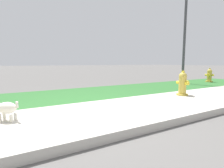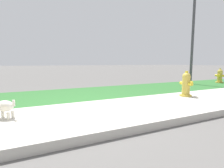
{
  "view_description": "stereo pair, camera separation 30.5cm",
  "coord_description": "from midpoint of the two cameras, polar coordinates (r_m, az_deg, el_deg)",
  "views": [
    {
      "loc": [
        -1.16,
        -2.79,
        0.91
      ],
      "look_at": [
        0.93,
        0.88,
        0.4
      ],
      "focal_mm": 28.0,
      "sensor_mm": 36.0,
      "label": 1
    },
    {
      "loc": [
        -0.89,
        -2.93,
        0.91
      ],
      "look_at": [
        0.93,
        0.88,
        0.4
      ],
      "focal_mm": 28.0,
      "sensor_mm": 36.0,
      "label": 2
    }
  ],
  "objects": [
    {
      "name": "fire_hydrant_across_street",
      "position": [
        9.46,
        32.52,
        2.2
      ],
      "size": [
        0.37,
        0.4,
        0.66
      ],
      "rotation": [
        0.0,
        0.0,
        1.89
      ],
      "color": "gold",
      "rests_on": "ground"
    },
    {
      "name": "street_lamp",
      "position": [
        8.57,
        26.18,
        19.74
      ],
      "size": [
        0.32,
        0.32,
        4.37
      ],
      "color": "#3D3D42",
      "rests_on": "ground"
    },
    {
      "name": "ground_plane",
      "position": [
        3.17,
        -5.62,
        -9.86
      ],
      "size": [
        120.0,
        120.0,
        0.0
      ],
      "primitive_type": "plane",
      "color": "#5B5956"
    },
    {
      "name": "grass_verge",
      "position": [
        5.16,
        -13.68,
        -3.42
      ],
      "size": [
        18.0,
        2.3,
        0.01
      ],
      "primitive_type": "cube",
      "color": "#2D662D",
      "rests_on": "ground"
    },
    {
      "name": "sidewalk_pavement",
      "position": [
        3.17,
        -5.62,
        -9.77
      ],
      "size": [
        18.0,
        1.94,
        0.01
      ],
      "primitive_type": "cube",
      "color": "#BCB7AD",
      "rests_on": "ground"
    },
    {
      "name": "street_curb",
      "position": [
        2.25,
        3.87,
        -15.43
      ],
      "size": [
        18.0,
        0.16,
        0.12
      ],
      "primitive_type": "cube",
      "color": "#BCB7AD",
      "rests_on": "ground"
    },
    {
      "name": "small_white_dog",
      "position": [
        3.29,
        -29.93,
        -6.29
      ],
      "size": [
        0.4,
        0.35,
        0.38
      ],
      "rotation": [
        0.0,
        0.0,
        2.51
      ],
      "color": "silver",
      "rests_on": "ground"
    },
    {
      "name": "fire_hydrant_mid_block",
      "position": [
        5.19,
        24.65,
        -0.13
      ],
      "size": [
        0.36,
        0.39,
        0.7
      ],
      "rotation": [
        0.0,
        0.0,
        4.69
      ],
      "color": "gold",
      "rests_on": "ground"
    }
  ]
}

